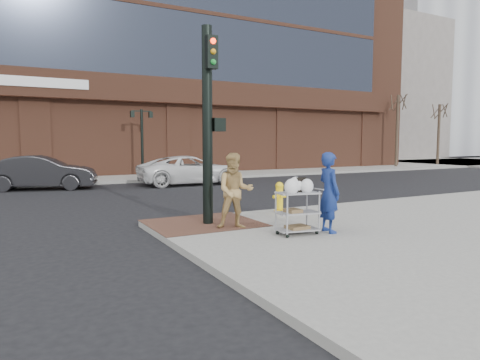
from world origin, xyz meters
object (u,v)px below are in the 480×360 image
traffic_signal_pole (209,119)px  woman_blue (329,192)px  lamp_post (142,135)px  sedan_dark (42,173)px  pedestrian_tan (235,191)px  fire_hydrant (279,197)px  minivan_white (190,170)px  utility_cart (297,209)px

traffic_signal_pole → woman_blue: traffic_signal_pole is taller
lamp_post → sedan_dark: lamp_post is taller
traffic_signal_pole → sedan_dark: bearing=104.8°
pedestrian_tan → sedan_dark: 13.44m
lamp_post → fire_hydrant: lamp_post is taller
traffic_signal_pole → fire_hydrant: (2.55, 0.57, -2.21)m
lamp_post → traffic_signal_pole: (-2.48, -15.23, 0.21)m
minivan_white → lamp_post: bearing=19.7°
pedestrian_tan → fire_hydrant: bearing=55.1°
traffic_signal_pole → lamp_post: bearing=80.8°
traffic_signal_pole → pedestrian_tan: traffic_signal_pole is taller
traffic_signal_pole → utility_cart: bearing=-59.4°
traffic_signal_pole → sedan_dark: 12.69m
lamp_post → woman_blue: bearing=-91.4°
pedestrian_tan → sedan_dark: pedestrian_tan is taller
pedestrian_tan → utility_cart: pedestrian_tan is taller
woman_blue → minivan_white: (1.82, 13.31, -0.33)m
sedan_dark → woman_blue: bearing=-144.9°
woman_blue → sedan_dark: 15.32m
woman_blue → fire_hydrant: size_ratio=2.04×
woman_blue → sedan_dark: (-5.25, 14.39, -0.29)m
sedan_dark → minivan_white: sedan_dark is taller
pedestrian_tan → fire_hydrant: pedestrian_tan is taller
utility_cart → pedestrian_tan: bearing=126.7°
traffic_signal_pole → woman_blue: 3.52m
sedan_dark → fire_hydrant: (5.76, -11.54, -0.18)m
minivan_white → woman_blue: bearing=173.7°
woman_blue → sedan_dark: bearing=27.3°
traffic_signal_pole → fire_hydrant: traffic_signal_pole is taller
lamp_post → fire_hydrant: size_ratio=4.33×
woman_blue → sedan_dark: size_ratio=0.39×
woman_blue → fire_hydrant: (0.51, 2.85, -0.47)m
sedan_dark → lamp_post: bearing=-46.2°
lamp_post → fire_hydrant: (0.07, -14.65, -2.00)m
lamp_post → traffic_signal_pole: size_ratio=0.80×
traffic_signal_pole → pedestrian_tan: size_ratio=2.71×
pedestrian_tan → utility_cart: size_ratio=1.41×
woman_blue → pedestrian_tan: (-1.73, 1.42, -0.02)m
pedestrian_tan → sedan_dark: size_ratio=0.38×
lamp_post → sedan_dark: (-5.69, -3.12, -1.81)m
lamp_post → traffic_signal_pole: traffic_signal_pole is taller
lamp_post → traffic_signal_pole: 15.43m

